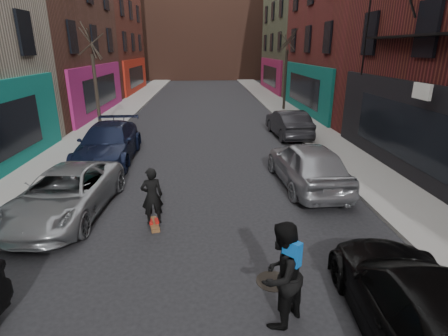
{
  "coord_description": "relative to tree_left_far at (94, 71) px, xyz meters",
  "views": [
    {
      "loc": [
        0.07,
        -2.95,
        4.6
      ],
      "look_at": [
        0.55,
        5.77,
        1.6
      ],
      "focal_mm": 28.0,
      "sensor_mm": 36.0,
      "label": 1
    }
  ],
  "objects": [
    {
      "name": "sidewalk_right",
      "position": [
        12.45,
        12.0,
        -3.31
      ],
      "size": [
        2.5,
        84.0,
        0.13
      ],
      "primitive_type": "cube",
      "color": "gray",
      "rests_on": "ground"
    },
    {
      "name": "building_far",
      "position": [
        6.2,
        38.0,
        3.62
      ],
      "size": [
        40.0,
        10.0,
        14.0
      ],
      "primitive_type": "cube",
      "color": "#47281E",
      "rests_on": "ground"
    },
    {
      "name": "parked_left_far",
      "position": [
        2.23,
        -11.48,
        -2.72
      ],
      "size": [
        2.53,
        4.92,
        1.33
      ],
      "primitive_type": "imported",
      "rotation": [
        0.0,
        0.0,
        -0.07
      ],
      "color": "gray",
      "rests_on": "ground"
    },
    {
      "name": "tree_right_far",
      "position": [
        12.4,
        6.0,
        0.15
      ],
      "size": [
        2.0,
        2.0,
        6.8
      ],
      "primitive_type": null,
      "color": "black",
      "rests_on": "sidewalk_right"
    },
    {
      "name": "manhole",
      "position": [
        7.62,
        -14.9,
        -3.37
      ],
      "size": [
        0.71,
        0.71,
        0.01
      ],
      "primitive_type": "cylinder",
      "rotation": [
        0.0,
        0.0,
        -0.02
      ],
      "color": "black",
      "rests_on": "ground"
    },
    {
      "name": "skateboard",
      "position": [
        4.82,
        -12.35,
        -3.33
      ],
      "size": [
        0.42,
        0.83,
        0.1
      ],
      "primitive_type": "cube",
      "rotation": [
        0.0,
        0.0,
        0.26
      ],
      "color": "brown",
      "rests_on": "ground"
    },
    {
      "name": "tree_left_far",
      "position": [
        0.0,
        0.0,
        0.0
      ],
      "size": [
        2.0,
        2.0,
        6.5
      ],
      "primitive_type": null,
      "color": "black",
      "rests_on": "sidewalk_left"
    },
    {
      "name": "parked_right_end",
      "position": [
        10.8,
        -2.38,
        -2.66
      ],
      "size": [
        1.8,
        4.47,
        1.44
      ],
      "primitive_type": "imported",
      "rotation": [
        0.0,
        0.0,
        3.2
      ],
      "color": "black",
      "rests_on": "ground"
    },
    {
      "name": "pedestrian",
      "position": [
        7.51,
        -16.02,
        -2.41
      ],
      "size": [
        1.19,
        1.18,
        1.94
      ],
      "rotation": [
        0.0,
        0.0,
        3.9
      ],
      "color": "black",
      "rests_on": "ground"
    },
    {
      "name": "sidewalk_left",
      "position": [
        -0.05,
        12.0,
        -3.31
      ],
      "size": [
        2.5,
        84.0,
        0.13
      ],
      "primitive_type": "cube",
      "color": "gray",
      "rests_on": "ground"
    },
    {
      "name": "parked_right_mid",
      "position": [
        9.64,
        -16.65,
        -2.69
      ],
      "size": [
        2.28,
        4.9,
        1.38
      ],
      "primitive_type": "imported",
      "rotation": [
        0.0,
        0.0,
        3.07
      ],
      "color": "black",
      "rests_on": "ground"
    },
    {
      "name": "skateboarder",
      "position": [
        4.82,
        -12.35,
        -2.49
      ],
      "size": [
        0.65,
        0.51,
        1.58
      ],
      "primitive_type": "imported",
      "rotation": [
        0.0,
        0.0,
        3.4
      ],
      "color": "black",
      "rests_on": "skateboard"
    },
    {
      "name": "parked_left_end",
      "position": [
        2.14,
        -6.35,
        -2.6
      ],
      "size": [
        2.34,
        5.44,
        1.56
      ],
      "primitive_type": "imported",
      "rotation": [
        0.0,
        0.0,
        0.03
      ],
      "color": "black",
      "rests_on": "ground"
    },
    {
      "name": "parked_right_far",
      "position": [
        9.77,
        -9.66,
        -2.58
      ],
      "size": [
        2.17,
        4.82,
        1.61
      ],
      "primitive_type": "imported",
      "rotation": [
        0.0,
        0.0,
        3.2
      ],
      "color": "gray",
      "rests_on": "ground"
    }
  ]
}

